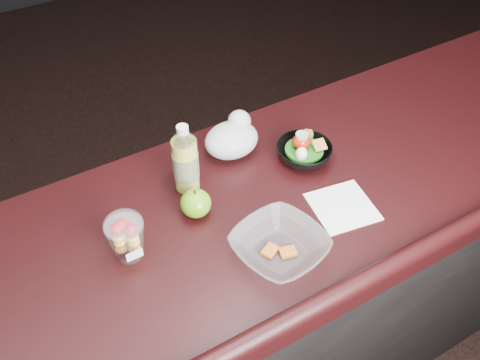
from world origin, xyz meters
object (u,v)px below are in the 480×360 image
object	(u,v)px
green_apple	(196,203)
snack_bowl	(304,152)
fruit_cup	(126,236)
lemonade_bottle	(186,163)
takeout_bowl	(280,246)

from	to	relation	value
green_apple	snack_bowl	xyz separation A→B (m)	(0.37, 0.03, -0.01)
snack_bowl	fruit_cup	bearing A→B (deg)	-172.95
lemonade_bottle	green_apple	size ratio (longest dim) A/B	2.50
lemonade_bottle	snack_bowl	world-z (taller)	lemonade_bottle
lemonade_bottle	fruit_cup	distance (m)	0.27
takeout_bowl	lemonade_bottle	bearing A→B (deg)	105.59
lemonade_bottle	green_apple	world-z (taller)	lemonade_bottle
green_apple	takeout_bowl	size ratio (longest dim) A/B	0.33
takeout_bowl	snack_bowl	bearing A→B (deg)	45.37
green_apple	takeout_bowl	world-z (taller)	green_apple
fruit_cup	snack_bowl	size ratio (longest dim) A/B	0.74
fruit_cup	takeout_bowl	world-z (taller)	fruit_cup
lemonade_bottle	fruit_cup	xyz separation A→B (m)	(-0.23, -0.14, -0.02)
green_apple	snack_bowl	distance (m)	0.37
snack_bowl	takeout_bowl	distance (m)	0.36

